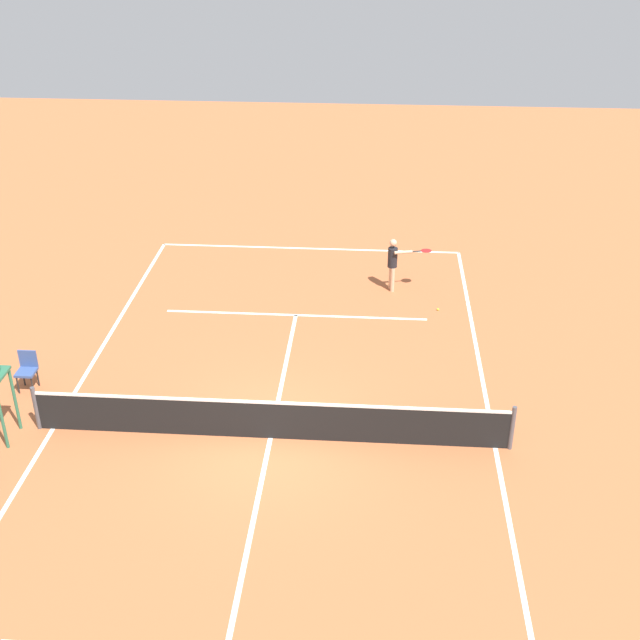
# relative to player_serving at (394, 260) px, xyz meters

# --- Properties ---
(ground_plane) EXTENTS (60.00, 60.00, 0.00)m
(ground_plane) POSITION_rel_player_serving_xyz_m (2.72, 7.52, -0.96)
(ground_plane) COLOR #B76038
(court_lines) EXTENTS (9.83, 20.89, 0.01)m
(court_lines) POSITION_rel_player_serving_xyz_m (2.72, 7.52, -0.95)
(court_lines) COLOR white
(court_lines) RESTS_ON ground
(tennis_net) EXTENTS (10.43, 0.10, 1.07)m
(tennis_net) POSITION_rel_player_serving_xyz_m (2.72, 7.52, -0.46)
(tennis_net) COLOR #4C4C51
(tennis_net) RESTS_ON ground
(player_serving) EXTENTS (1.29, 0.45, 1.62)m
(player_serving) POSITION_rel_player_serving_xyz_m (0.00, 0.00, 0.00)
(player_serving) COLOR #D8A884
(player_serving) RESTS_ON ground
(tennis_ball) EXTENTS (0.07, 0.07, 0.07)m
(tennis_ball) POSITION_rel_player_serving_xyz_m (-1.26, 1.23, -0.92)
(tennis_ball) COLOR #CCE033
(tennis_ball) RESTS_ON ground
(courtside_chair_mid) EXTENTS (0.44, 0.46, 0.95)m
(courtside_chair_mid) POSITION_rel_player_serving_xyz_m (8.71, 5.94, -0.42)
(courtside_chair_mid) COLOR #262626
(courtside_chair_mid) RESTS_ON ground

